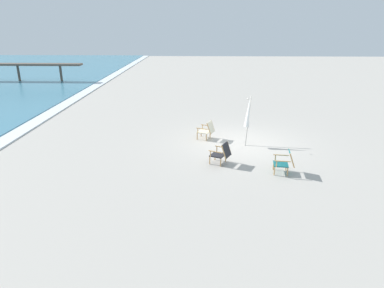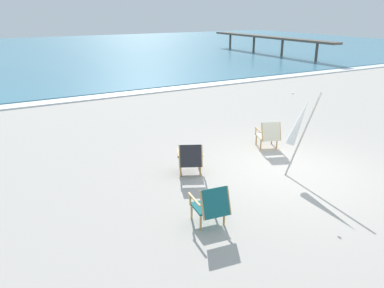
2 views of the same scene
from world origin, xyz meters
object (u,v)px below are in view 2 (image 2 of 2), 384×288
at_px(beach_chair_mid_center, 269,134).
at_px(umbrella_furled_white, 300,122).
at_px(beach_chair_front_right, 190,158).
at_px(beach_chair_far_center, 211,205).

xyz_separation_m(beach_chair_mid_center, umbrella_furled_white, (-0.59, -1.68, 0.89)).
xyz_separation_m(beach_chair_front_right, umbrella_furled_white, (2.22, -1.18, 0.89)).
bearing_deg(umbrella_furled_white, beach_chair_mid_center, 70.61).
distance_m(beach_chair_mid_center, umbrella_furled_white, 1.99).
height_order(beach_chair_mid_center, umbrella_furled_white, umbrella_furled_white).
bearing_deg(beach_chair_mid_center, beach_chair_front_right, -169.93).
height_order(beach_chair_front_right, beach_chair_mid_center, beach_chair_front_right).
height_order(beach_chair_mid_center, beach_chair_far_center, beach_chair_far_center).
distance_m(beach_chair_front_right, beach_chair_mid_center, 2.85).
distance_m(beach_chair_front_right, umbrella_furled_white, 2.66).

